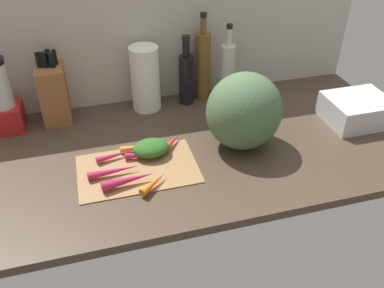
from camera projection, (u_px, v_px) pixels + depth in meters
The scene contains 19 objects.
ground_plane at pixel (180, 149), 145.62cm from camera, with size 170.00×80.00×3.00cm, color #47382B.
wall_back at pixel (154, 26), 157.81cm from camera, with size 170.00×3.00×60.00cm, color #BCB7AD.
cutting_board at pixel (138, 169), 133.38cm from camera, with size 38.57×24.52×0.80cm, color #997047.
carrot_0 at pixel (114, 171), 129.62cm from camera, with size 2.62×2.62×16.55cm, color #B2264C.
carrot_1 at pixel (142, 155), 136.67cm from camera, with size 2.26×2.26×11.51cm, color #B2264C.
carrot_2 at pixel (172, 142), 142.69cm from camera, with size 2.61×2.61×10.69cm, color red.
carrot_3 at pixel (115, 155), 136.76cm from camera, with size 2.19×2.19×12.56cm, color #B2264C.
carrot_4 at pixel (129, 180), 125.51cm from camera, with size 3.38×3.38×16.79cm, color #B2264C.
carrot_5 at pixel (154, 183), 125.03cm from camera, with size 2.54×2.54×11.41cm, color orange.
carrot_6 at pixel (144, 147), 140.68cm from camera, with size 2.11×2.11×15.91cm, color orange.
carrot_greens_pile at pixel (151, 148), 137.72cm from camera, with size 12.19×9.38×5.16cm, color #2D6023.
winter_squash at pixel (244, 111), 137.47cm from camera, with size 25.91×23.76×27.08cm, color #4C6B47.
knife_block at pixel (54, 92), 153.45cm from camera, with size 9.92×15.24×27.36cm.
blender_appliance at pixel (1, 100), 146.93cm from camera, with size 11.81×11.81×27.78cm.
paper_towel_roll at pixel (145, 79), 159.24cm from camera, with size 11.23×11.23×25.73cm, color white.
bottle_0 at pixel (186, 77), 163.86cm from camera, with size 6.08×6.08×28.42cm.
bottle_1 at pixel (203, 65), 165.59cm from camera, with size 6.09×6.09×35.71cm.
bottle_2 at pixel (227, 71), 166.39cm from camera, with size 5.78×5.78×31.53cm.
dish_rack at pixel (357, 110), 155.45cm from camera, with size 23.14×19.48×9.66cm, color silver.
Camera 1 is at (-27.36, -114.94, 83.74)cm, focal length 38.33 mm.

